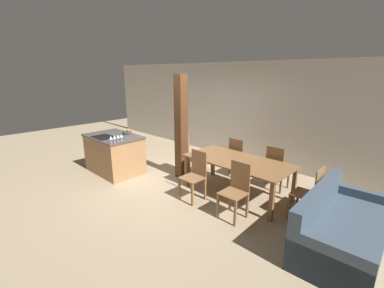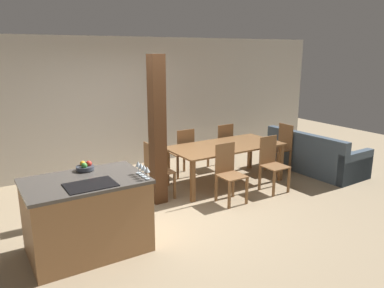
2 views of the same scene
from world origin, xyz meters
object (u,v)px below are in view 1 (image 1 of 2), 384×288
at_px(dining_chair_far_right, 276,167).
at_px(timber_post, 181,128).
at_px(wine_glass_far, 118,137).
at_px(kitchen_island, 114,154).
at_px(dining_table, 237,164).
at_px(dining_chair_near_left, 195,175).
at_px(dining_chair_head_end, 187,155).
at_px(fruit_bowl, 127,132).
at_px(dining_chair_near_right, 236,189).
at_px(couch, 341,230).
at_px(wine_glass_end, 121,136).
at_px(dining_chair_foot_end, 310,193).
at_px(dining_chair_far_left, 238,157).
at_px(wine_glass_near, 111,138).
at_px(wine_glass_middle, 114,137).

distance_m(dining_chair_far_right, timber_post, 2.24).
bearing_deg(timber_post, wine_glass_far, -125.13).
distance_m(kitchen_island, dining_table, 3.10).
bearing_deg(dining_chair_near_left, dining_chair_head_end, 142.47).
relative_size(fruit_bowl, dining_chair_near_right, 0.23).
distance_m(fruit_bowl, dining_table, 2.91).
relative_size(dining_table, dining_chair_far_right, 2.19).
xyz_separation_m(wine_glass_far, couch, (4.29, 0.91, -0.77)).
distance_m(wine_glass_far, dining_chair_far_right, 3.46).
xyz_separation_m(wine_glass_end, couch, (4.29, 0.82, -0.77)).
relative_size(kitchen_island, dining_chair_foot_end, 1.48).
distance_m(fruit_bowl, dining_chair_far_left, 2.79).
bearing_deg(dining_chair_far_right, dining_table, 57.15).
xyz_separation_m(dining_table, dining_chair_far_right, (0.47, 0.74, -0.15)).
xyz_separation_m(wine_glass_near, wine_glass_middle, (0.00, 0.09, 0.00)).
xyz_separation_m(dining_chair_foot_end, timber_post, (-2.89, -0.15, 0.68)).
xyz_separation_m(wine_glass_far, dining_chair_head_end, (0.84, 1.30, -0.55)).
relative_size(wine_glass_middle, dining_chair_near_left, 0.16).
relative_size(wine_glass_end, dining_chair_head_end, 0.16).
xyz_separation_m(wine_glass_far, wine_glass_end, (0.00, 0.09, 0.00)).
xyz_separation_m(wine_glass_middle, timber_post, (0.81, 1.23, 0.13)).
bearing_deg(dining_table, couch, -10.89).
relative_size(dining_chair_near_left, dining_chair_far_left, 1.00).
relative_size(dining_chair_head_end, timber_post, 0.41).
relative_size(fruit_bowl, dining_chair_far_right, 0.23).
distance_m(kitchen_island, fruit_bowl, 0.62).
distance_m(dining_table, dining_chair_head_end, 1.44).
distance_m(couch, timber_post, 3.61).
relative_size(dining_chair_far_left, dining_chair_head_end, 1.00).
bearing_deg(dining_table, fruit_bowl, -165.21).
relative_size(wine_glass_end, dining_chair_near_right, 0.16).
distance_m(fruit_bowl, wine_glass_end, 0.71).
bearing_deg(dining_chair_near_left, dining_table, 57.15).
height_order(dining_chair_far_left, timber_post, timber_post).
height_order(wine_glass_middle, dining_chair_far_right, wine_glass_middle).
xyz_separation_m(kitchen_island, wine_glass_middle, (0.64, -0.31, 0.59)).
xyz_separation_m(kitchen_island, wine_glass_near, (0.64, -0.40, 0.59)).
distance_m(dining_chair_near_right, couch, 1.60).
relative_size(dining_table, timber_post, 0.89).
distance_m(kitchen_island, wine_glass_near, 0.95).
distance_m(dining_table, dining_chair_near_right, 0.89).
relative_size(wine_glass_near, dining_table, 0.07).
relative_size(wine_glass_near, wine_glass_end, 1.00).
bearing_deg(couch, dining_chair_near_right, 100.56).
bearing_deg(fruit_bowl, dining_chair_head_end, 28.43).
bearing_deg(kitchen_island, dining_chair_near_left, 7.85).
relative_size(dining_chair_far_right, timber_post, 0.41).
distance_m(wine_glass_end, dining_table, 2.61).
xyz_separation_m(fruit_bowl, dining_chair_far_right, (3.27, 1.47, -0.48)).
bearing_deg(fruit_bowl, dining_chair_near_right, 0.04).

